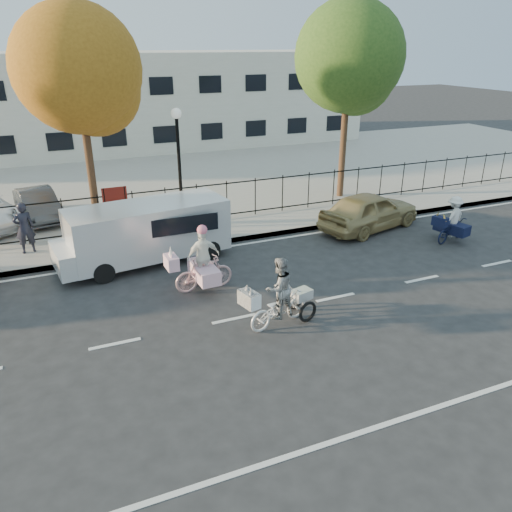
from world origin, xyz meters
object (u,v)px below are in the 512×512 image
pedestrian (24,228)px  white_van (146,231)px  lamppost (178,148)px  unicorn_bike (203,266)px  lot_car_c (38,204)px  zebra_trike (279,299)px  bull_bike (452,224)px  gold_sedan (370,211)px

pedestrian → white_van: bearing=140.4°
lamppost → pedestrian: 5.74m
unicorn_bike → lot_car_c: (-4.17, 8.08, 0.01)m
zebra_trike → unicorn_bike: size_ratio=1.08×
unicorn_bike → lot_car_c: unicorn_bike is taller
bull_bike → white_van: (-10.29, 2.36, 0.40)m
zebra_trike → white_van: (-2.22, 5.17, 0.36)m
unicorn_bike → white_van: bearing=20.0°
lamppost → unicorn_bike: 5.50m
lamppost → lot_car_c: lamppost is taller
lot_car_c → unicorn_bike: bearing=-73.9°
unicorn_bike → gold_sedan: 7.69m
gold_sedan → pedestrian: (-11.89, 2.12, 0.29)m
gold_sedan → lot_car_c: gold_sedan is taller
lamppost → unicorn_bike: bearing=-98.5°
gold_sedan → pedestrian: pedestrian is taller
bull_bike → pedestrian: 14.50m
pedestrian → lot_car_c: pedestrian is taller
zebra_trike → unicorn_bike: 2.82m
lamppost → white_van: lamppost is taller
zebra_trike → gold_sedan: size_ratio=0.50×
white_van → bull_bike: bearing=-20.5°
white_van → gold_sedan: bearing=-8.7°
unicorn_bike → pedestrian: unicorn_bike is taller
white_van → lot_car_c: 6.31m
zebra_trike → pedestrian: bearing=24.9°
unicorn_bike → white_van: unicorn_bike is taller
bull_bike → gold_sedan: bull_bike is taller
white_van → gold_sedan: white_van is taller
lamppost → lot_car_c: 6.31m
lamppost → lot_car_c: bearing=147.1°
lamppost → unicorn_bike: lamppost is taller
gold_sedan → unicorn_bike: bearing=93.8°
gold_sedan → lot_car_c: (-11.46, 5.63, 0.01)m
lamppost → gold_sedan: size_ratio=1.02×
bull_bike → zebra_trike: bearing=93.7°
gold_sedan → pedestrian: size_ratio=2.47×
zebra_trike → lot_car_c: zebra_trike is taller
gold_sedan → lot_car_c: size_ratio=1.20×
unicorn_bike → gold_sedan: (7.29, 2.44, -0.00)m
zebra_trike → bull_bike: bearing=-84.9°
lot_car_c → pedestrian: bearing=-108.2°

